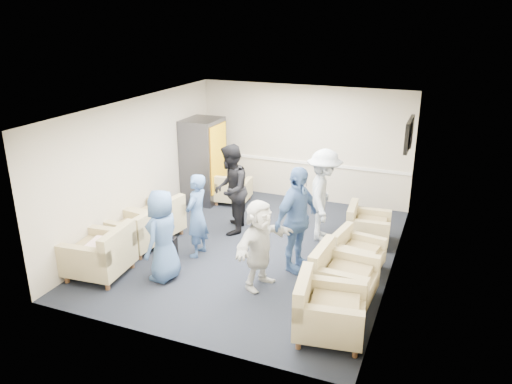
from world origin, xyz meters
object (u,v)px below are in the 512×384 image
at_px(person_front_left, 163,236).
at_px(person_back_left, 231,189).
at_px(armchair_left_near, 102,255).
at_px(armchair_left_far, 157,221).
at_px(armchair_right_near, 326,312).
at_px(armchair_corner, 232,191).
at_px(armchair_right_midnear, 340,278).
at_px(person_back_right, 323,195).
at_px(person_front_right, 259,244).
at_px(vending_machine, 204,161).
at_px(person_mid_left, 197,216).
at_px(armchair_right_far, 366,227).
at_px(armchair_left_mid, 138,232).
at_px(armchair_right_midfar, 355,254).
at_px(person_mid_right, 297,220).

relative_size(person_front_left, person_back_left, 0.86).
relative_size(armchair_left_near, armchair_left_far, 1.00).
height_order(armchair_right_near, armchair_corner, armchair_right_near).
height_order(armchair_right_midnear, person_front_left, person_front_left).
relative_size(person_back_right, person_front_right, 1.22).
height_order(armchair_right_midnear, person_front_right, person_front_right).
bearing_deg(vending_machine, person_mid_left, -64.99).
relative_size(armchair_right_far, person_front_right, 0.57).
bearing_deg(armchair_left_mid, armchair_right_midfar, 104.43).
relative_size(armchair_right_near, armchair_right_midnear, 1.09).
relative_size(armchair_right_midnear, person_mid_left, 0.62).
bearing_deg(armchair_left_mid, person_back_left, 141.10).
height_order(armchair_left_mid, person_front_left, person_front_left).
relative_size(person_front_left, person_front_right, 1.05).
height_order(armchair_right_midfar, armchair_right_far, armchair_right_far).
relative_size(armchair_right_midfar, person_mid_left, 0.56).
bearing_deg(armchair_left_far, armchair_right_midfar, 101.23).
bearing_deg(person_front_right, armchair_right_midfar, -33.50).
bearing_deg(armchair_right_far, vending_machine, 72.79).
xyz_separation_m(armchair_left_near, person_mid_right, (2.95, 1.45, 0.55)).
distance_m(armchair_corner, person_front_left, 3.69).
xyz_separation_m(armchair_right_near, person_front_right, (-1.33, 0.90, 0.38)).
bearing_deg(armchair_corner, person_mid_left, 94.53).
relative_size(person_front_left, person_mid_left, 1.00).
bearing_deg(armchair_right_midfar, person_mid_left, 109.55).
xyz_separation_m(armchair_right_far, person_front_right, (-1.30, -2.31, 0.43)).
relative_size(armchair_left_mid, person_front_right, 0.62).
height_order(armchair_left_mid, armchair_right_midnear, armchair_right_midnear).
bearing_deg(armchair_left_far, person_back_right, 120.32).
bearing_deg(armchair_left_mid, person_mid_left, 104.20).
height_order(vending_machine, person_front_left, vending_machine).
bearing_deg(vending_machine, person_front_left, -72.84).
relative_size(armchair_right_far, person_back_left, 0.47).
xyz_separation_m(armchair_right_midfar, armchair_corner, (-3.32, 2.15, -0.00)).
bearing_deg(armchair_left_near, armchair_right_midnear, 96.19).
bearing_deg(armchair_right_far, person_mid_left, 116.97).
xyz_separation_m(person_front_left, person_mid_left, (0.11, 0.97, -0.00)).
xyz_separation_m(vending_machine, person_mid_right, (3.04, -2.43, -0.05)).
distance_m(armchair_right_far, armchair_corner, 3.42).
bearing_deg(person_front_left, armchair_right_midfar, 117.42).
relative_size(armchair_left_mid, armchair_corner, 1.10).
bearing_deg(armchair_corner, armchair_left_near, 74.84).
bearing_deg(person_front_right, armchair_right_near, -107.81).
height_order(vending_machine, person_mid_right, vending_machine).
height_order(armchair_right_midfar, person_mid_left, person_mid_left).
bearing_deg(armchair_right_midnear, armchair_left_near, 104.67).
distance_m(person_back_right, person_front_right, 2.22).
xyz_separation_m(person_front_left, person_back_left, (0.24, 2.14, 0.13)).
height_order(armchair_left_far, person_mid_left, person_mid_left).
height_order(armchair_right_midnear, armchair_corner, armchair_right_midnear).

